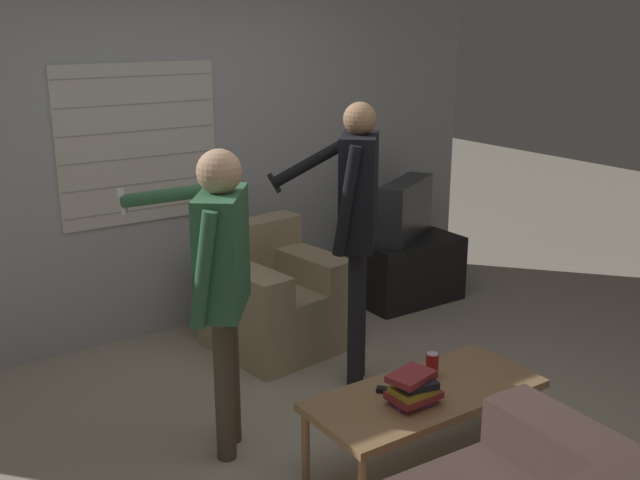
% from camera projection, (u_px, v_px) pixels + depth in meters
% --- Properties ---
extents(ground_plane, '(16.00, 16.00, 0.00)m').
position_uv_depth(ground_plane, '(344.00, 451.00, 3.89)').
color(ground_plane, '#B2A893').
extents(wall_back, '(5.20, 0.08, 2.55)m').
position_uv_depth(wall_back, '(173.00, 153.00, 5.14)').
color(wall_back, '#ADB2B7').
rests_on(wall_back, ground_plane).
extents(armchair_beige, '(0.86, 0.86, 0.83)m').
position_uv_depth(armchair_beige, '(272.00, 298.00, 5.08)').
color(armchair_beige, tan).
rests_on(armchair_beige, ground_plane).
extents(coffee_table, '(1.19, 0.53, 0.41)m').
position_uv_depth(coffee_table, '(425.00, 398.00, 3.67)').
color(coffee_table, '#9E754C').
rests_on(coffee_table, ground_plane).
extents(tv_stand, '(0.81, 0.59, 0.51)m').
position_uv_depth(tv_stand, '(404.00, 268.00, 5.97)').
color(tv_stand, black).
rests_on(tv_stand, ground_plane).
extents(tv, '(0.71, 0.53, 0.46)m').
position_uv_depth(tv, '(405.00, 209.00, 5.83)').
color(tv, '#2D2D33').
rests_on(tv, tv_stand).
extents(person_left_standing, '(0.54, 0.81, 1.58)m').
position_uv_depth(person_left_standing, '(221.00, 266.00, 3.63)').
color(person_left_standing, '#4C4233').
rests_on(person_left_standing, ground_plane).
extents(person_right_standing, '(0.51, 0.79, 1.72)m').
position_uv_depth(person_right_standing, '(356.00, 211.00, 4.35)').
color(person_right_standing, black).
rests_on(person_right_standing, ground_plane).
extents(book_stack, '(0.26, 0.20, 0.16)m').
position_uv_depth(book_stack, '(413.00, 389.00, 3.51)').
color(book_stack, '#75387F').
rests_on(book_stack, coffee_table).
extents(soda_can, '(0.07, 0.07, 0.13)m').
position_uv_depth(soda_can, '(432.00, 365.00, 3.79)').
color(soda_can, red).
rests_on(soda_can, coffee_table).
extents(spare_remote, '(0.12, 0.12, 0.02)m').
position_uv_depth(spare_remote, '(390.00, 391.00, 3.63)').
color(spare_remote, black).
rests_on(spare_remote, coffee_table).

